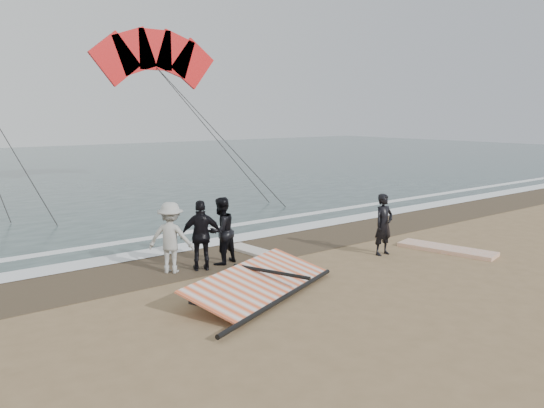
{
  "coord_description": "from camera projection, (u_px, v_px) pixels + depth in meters",
  "views": [
    {
      "loc": [
        -9.37,
        -7.76,
        3.92
      ],
      "look_at": [
        -1.08,
        3.0,
        1.6
      ],
      "focal_mm": 35.0,
      "sensor_mm": 36.0,
      "label": 1
    }
  ],
  "objects": [
    {
      "name": "ground",
      "position": [
        387.0,
        284.0,
        12.35
      ],
      "size": [
        120.0,
        120.0,
        0.0
      ],
      "primitive_type": "plane",
      "color": "#8C704C",
      "rests_on": "ground"
    },
    {
      "name": "foam_far",
      "position": [
        216.0,
        228.0,
        18.28
      ],
      "size": [
        120.0,
        0.45,
        0.01
      ],
      "primitive_type": "cube",
      "color": "white",
      "rests_on": "sea"
    },
    {
      "name": "sail_rig",
      "position": [
        254.0,
        284.0,
        11.71
      ],
      "size": [
        4.24,
        3.08,
        0.51
      ],
      "color": "black",
      "rests_on": "ground"
    },
    {
      "name": "board_cream",
      "position": [
        257.0,
        252.0,
        15.02
      ],
      "size": [
        0.77,
        2.2,
        0.09
      ],
      "primitive_type": "cube",
      "rotation": [
        0.0,
        0.0,
        0.09
      ],
      "color": "beige",
      "rests_on": "ground"
    },
    {
      "name": "sea",
      "position": [
        30.0,
        169.0,
        38.12
      ],
      "size": [
        120.0,
        54.0,
        0.02
      ],
      "primitive_type": "cube",
      "color": "#233838",
      "rests_on": "ground"
    },
    {
      "name": "kite_red",
      "position": [
        156.0,
        61.0,
        26.88
      ],
      "size": [
        7.64,
        4.38,
        10.71
      ],
      "color": "red",
      "rests_on": "ground"
    },
    {
      "name": "wet_sand",
      "position": [
        270.0,
        246.0,
        15.87
      ],
      "size": [
        120.0,
        2.8,
        0.01
      ],
      "primitive_type": "cube",
      "color": "#4C3D2B",
      "rests_on": "ground"
    },
    {
      "name": "man_main",
      "position": [
        384.0,
        224.0,
        14.8
      ],
      "size": [
        0.64,
        0.43,
        1.73
      ],
      "primitive_type": "imported",
      "rotation": [
        0.0,
        0.0,
        -0.02
      ],
      "color": "black",
      "rests_on": "ground"
    },
    {
      "name": "board_white",
      "position": [
        447.0,
        249.0,
        15.31
      ],
      "size": [
        1.38,
        2.84,
        0.11
      ],
      "primitive_type": "cube",
      "rotation": [
        0.0,
        0.0,
        0.23
      ],
      "color": "white",
      "rests_on": "ground"
    },
    {
      "name": "trio_cluster",
      "position": [
        195.0,
        235.0,
        13.4
      ],
      "size": [
        2.54,
        1.36,
        1.8
      ],
      "color": "black",
      "rests_on": "ground"
    },
    {
      "name": "foam_near",
      "position": [
        243.0,
        237.0,
        16.96
      ],
      "size": [
        120.0,
        0.9,
        0.01
      ],
      "primitive_type": "cube",
      "color": "white",
      "rests_on": "sea"
    }
  ]
}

